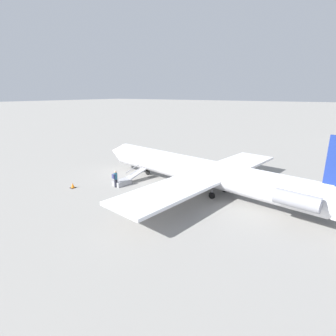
{
  "coord_description": "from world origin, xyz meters",
  "views": [
    {
      "loc": [
        -11.03,
        22.1,
        9.29
      ],
      "look_at": [
        3.48,
        0.29,
        1.75
      ],
      "focal_mm": 28.0,
      "sensor_mm": 36.0,
      "label": 1
    }
  ],
  "objects": [
    {
      "name": "ground_plane",
      "position": [
        0.0,
        0.0,
        0.0
      ],
      "size": [
        600.0,
        600.0,
        0.0
      ],
      "primitive_type": "plane",
      "color": "gray"
    },
    {
      "name": "airplane_main",
      "position": [
        -0.89,
        0.13,
        1.97
      ],
      "size": [
        28.76,
        21.92,
        6.6
      ],
      "rotation": [
        0.0,
        0.0,
        -0.15
      ],
      "color": "silver",
      "rests_on": "ground"
    },
    {
      "name": "traffic_cone_near_stairs",
      "position": [
        10.86,
        6.66,
        0.25
      ],
      "size": [
        0.49,
        0.49,
        0.54
      ],
      "color": "black",
      "rests_on": "ground"
    },
    {
      "name": "boarding_stairs",
      "position": [
        7.29,
        2.75,
        0.37
      ],
      "size": [
        1.58,
        4.12,
        1.66
      ],
      "rotation": [
        0.0,
        0.0,
        -1.72
      ],
      "color": "#99999E",
      "rests_on": "ground"
    },
    {
      "name": "passenger",
      "position": [
        7.38,
        4.08,
        1.0
      ],
      "size": [
        0.37,
        0.56,
        1.74
      ],
      "rotation": [
        0.0,
        0.0,
        -1.72
      ],
      "color": "#23232D",
      "rests_on": "ground"
    }
  ]
}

